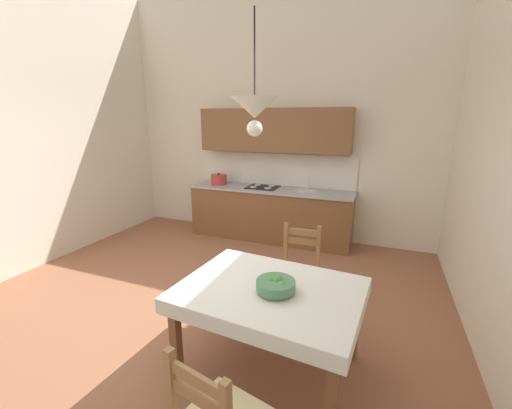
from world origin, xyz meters
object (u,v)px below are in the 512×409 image
kitchen_cabinetry (271,190)px  dining_table (270,301)px  dining_chair_kitchen_side (299,271)px  fruit_bowl (276,285)px  pendant_lamp (255,109)px

kitchen_cabinetry → dining_table: kitchen_cabinetry is taller
kitchen_cabinetry → dining_chair_kitchen_side: kitchen_cabinetry is taller
dining_table → dining_chair_kitchen_side: 0.98m
kitchen_cabinetry → fruit_bowl: bearing=-70.3°
dining_table → dining_chair_kitchen_side: dining_chair_kitchen_side is taller
dining_chair_kitchen_side → pendant_lamp: (-0.11, -1.01, 1.66)m
dining_chair_kitchen_side → fruit_bowl: size_ratio=3.10×
dining_chair_kitchen_side → fruit_bowl: dining_chair_kitchen_side is taller
dining_table → pendant_lamp: bearing=-156.9°
dining_table → dining_chair_kitchen_side: (-0.00, 0.96, -0.19)m
dining_table → kitchen_cabinetry: bearing=108.9°
kitchen_cabinetry → dining_table: size_ratio=1.88×
fruit_bowl → kitchen_cabinetry: bearing=109.7°
dining_table → pendant_lamp: pendant_lamp is taller
dining_chair_kitchen_side → pendant_lamp: pendant_lamp is taller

